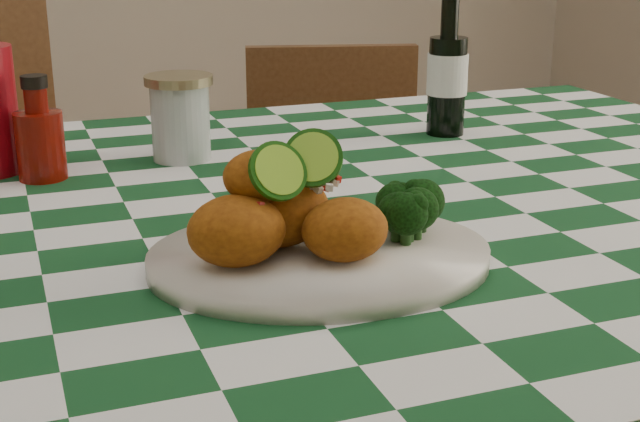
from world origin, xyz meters
name	(u,v)px	position (x,y,z in m)	size (l,w,h in m)	color
plate	(320,258)	(0.04, -0.20, 0.80)	(0.32, 0.25, 0.02)	silver
fried_chicken_pile	(298,197)	(0.02, -0.20, 0.86)	(0.16, 0.12, 0.11)	#9E520F
broccoli_side	(400,208)	(0.13, -0.19, 0.83)	(0.07, 0.07, 0.05)	black
ketchup_bottle	(39,128)	(-0.18, 0.20, 0.85)	(0.06, 0.06, 0.13)	#640C05
mason_jar	(180,118)	(0.00, 0.23, 0.84)	(0.09, 0.09, 0.11)	#B2BCBA
beer_bottle	(448,63)	(0.40, 0.24, 0.89)	(0.06, 0.06, 0.21)	black
wooden_chair_right	(339,250)	(0.43, 0.74, 0.41)	(0.38, 0.40, 0.83)	#472814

